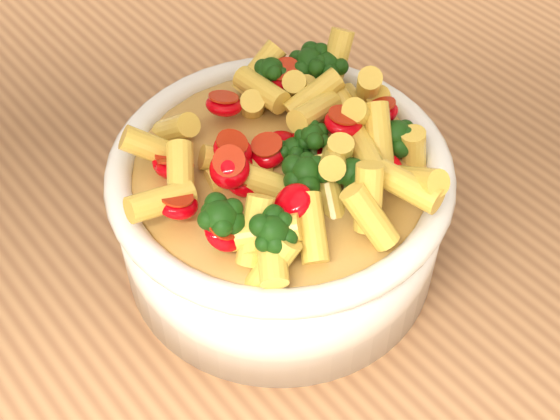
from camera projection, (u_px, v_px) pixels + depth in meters
table at (131, 354)px, 0.63m from camera, size 1.20×0.80×0.90m
serving_bowl at (280, 209)px, 0.54m from camera, size 0.23×0.23×0.10m
pasta_salad at (280, 145)px, 0.49m from camera, size 0.18×0.18×0.04m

